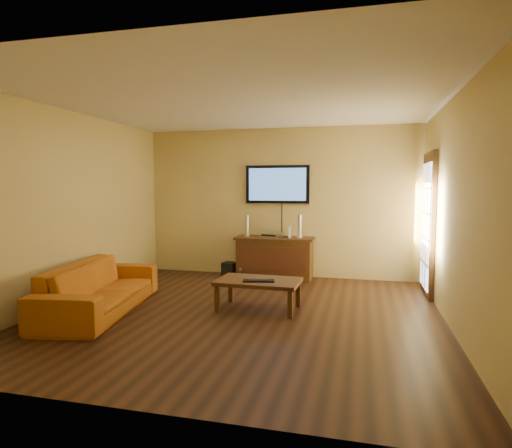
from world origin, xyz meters
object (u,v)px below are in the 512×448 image
(coffee_table, at_px, (258,283))
(av_receiver, at_px, (272,235))
(bottle, at_px, (241,274))
(keyboard, at_px, (259,281))
(media_console, at_px, (275,258))
(speaker_left, at_px, (247,227))
(sofa, at_px, (100,279))
(subwoofer, at_px, (230,269))
(game_console, at_px, (290,232))
(speaker_right, at_px, (300,227))
(television, at_px, (277,184))

(coffee_table, distance_m, av_receiver, 2.06)
(bottle, height_order, keyboard, keyboard)
(media_console, height_order, speaker_left, speaker_left)
(coffee_table, xyz_separation_m, sofa, (-2.00, -0.58, 0.07))
(bottle, bearing_deg, sofa, -118.70)
(coffee_table, bearing_deg, sofa, -163.88)
(subwoofer, bearing_deg, coffee_table, -51.29)
(av_receiver, height_order, subwoofer, av_receiver)
(av_receiver, bearing_deg, media_console, -2.60)
(game_console, height_order, bottle, game_console)
(speaker_right, bearing_deg, media_console, -177.16)
(speaker_right, height_order, av_receiver, speaker_right)
(coffee_table, height_order, av_receiver, av_receiver)
(coffee_table, distance_m, subwoofer, 2.30)
(av_receiver, bearing_deg, sofa, -108.80)
(sofa, bearing_deg, av_receiver, -43.91)
(media_console, height_order, television, television)
(speaker_left, distance_m, bottle, 0.87)
(media_console, bearing_deg, television, 90.00)
(keyboard, bearing_deg, game_console, 88.06)
(bottle, relative_size, keyboard, 0.49)
(television, bearing_deg, speaker_right, -24.60)
(media_console, relative_size, television, 1.20)
(game_console, bearing_deg, television, 133.18)
(speaker_left, xyz_separation_m, av_receiver, (0.46, -0.01, -0.14))
(subwoofer, bearing_deg, television, 22.78)
(game_console, bearing_deg, speaker_right, 11.44)
(sofa, bearing_deg, bottle, -38.35)
(sofa, relative_size, av_receiver, 6.36)
(media_console, bearing_deg, bottle, -154.46)
(av_receiver, bearing_deg, game_console, 7.89)
(coffee_table, bearing_deg, av_receiver, 96.89)
(media_console, xyz_separation_m, speaker_right, (0.44, 0.02, 0.56))
(speaker_right, relative_size, av_receiver, 1.18)
(media_console, distance_m, speaker_right, 0.71)
(av_receiver, height_order, bottle, av_receiver)
(coffee_table, relative_size, speaker_right, 2.75)
(speaker_right, height_order, bottle, speaker_right)
(bottle, xyz_separation_m, keyboard, (0.77, -1.82, 0.32))
(game_console, height_order, keyboard, game_console)
(sofa, xyz_separation_m, av_receiver, (1.76, 2.58, 0.36))
(bottle, bearing_deg, television, 41.26)
(media_console, bearing_deg, sofa, -125.34)
(av_receiver, height_order, game_console, game_console)
(speaker_left, distance_m, speaker_right, 0.96)
(game_console, bearing_deg, coffee_table, -97.90)
(television, xyz_separation_m, subwoofer, (-0.86, -0.17, -1.56))
(speaker_right, distance_m, game_console, 0.18)
(media_console, distance_m, speaker_left, 0.75)
(speaker_left, relative_size, bottle, 1.77)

